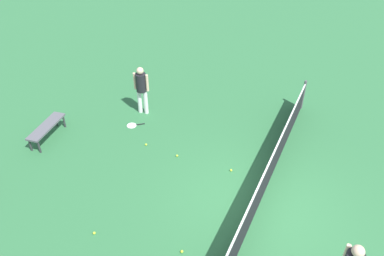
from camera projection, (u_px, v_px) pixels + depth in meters
ground_plane at (258, 207)px, 9.62m from camera, size 40.00×40.00×0.00m
court_net at (260, 193)px, 9.33m from camera, size 10.09×0.09×1.07m
player_near_side at (141, 87)px, 12.46m from camera, size 0.38×0.53×1.70m
tennis_racket_near_player at (133, 125)px, 12.42m from camera, size 0.50×0.56×0.03m
tennis_ball_near_player at (94, 233)px, 8.93m from camera, size 0.07×0.07×0.07m
tennis_ball_by_net at (182, 252)px, 8.52m from camera, size 0.07×0.07×0.07m
tennis_ball_midcourt at (231, 170)px, 10.67m from camera, size 0.07×0.07×0.07m
tennis_ball_baseline at (146, 145)px, 11.59m from camera, size 0.07×0.07×0.07m
tennis_ball_stray_left at (177, 156)px, 11.17m from camera, size 0.07×0.07×0.07m
courtside_bench at (46, 127)px, 11.65m from camera, size 1.54×0.61×0.48m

